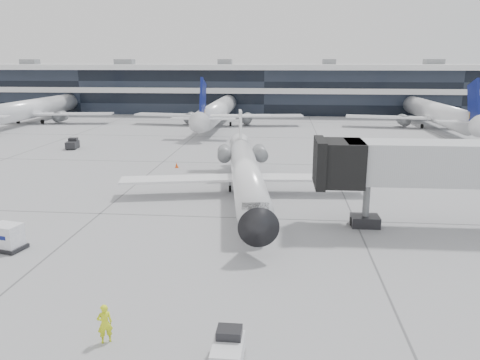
# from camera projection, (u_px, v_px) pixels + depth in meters

# --- Properties ---
(ground) EXTENTS (220.00, 220.00, 0.00)m
(ground) POSITION_uv_depth(u_px,v_px,m) (224.00, 217.00, 36.34)
(ground) COLOR gray
(ground) RESTS_ON ground
(terminal) EXTENTS (170.00, 22.00, 10.00)m
(terminal) POSITION_uv_depth(u_px,v_px,m) (266.00, 90.00, 114.27)
(terminal) COLOR black
(terminal) RESTS_ON ground
(bg_jet_left) EXTENTS (32.00, 40.00, 9.60)m
(bg_jet_left) POSITION_uv_depth(u_px,v_px,m) (36.00, 122.00, 93.46)
(bg_jet_left) COLOR white
(bg_jet_left) RESTS_ON ground
(bg_jet_center) EXTENTS (32.00, 40.00, 9.60)m
(bg_jet_center) POSITION_uv_depth(u_px,v_px,m) (219.00, 125.00, 90.15)
(bg_jet_center) COLOR white
(bg_jet_center) RESTS_ON ground
(bg_jet_right) EXTENTS (32.00, 40.00, 9.60)m
(bg_jet_right) POSITION_uv_depth(u_px,v_px,m) (433.00, 127.00, 86.56)
(bg_jet_right) COLOR white
(bg_jet_right) RESTS_ON ground
(regional_jet) EXTENTS (22.54, 28.13, 6.50)m
(regional_jet) POSITION_uv_depth(u_px,v_px,m) (246.00, 171.00, 42.03)
(regional_jet) COLOR white
(regional_jet) RESTS_ON ground
(jet_bridge) EXTENTS (20.29, 4.51, 6.53)m
(jet_bridge) POSITION_uv_depth(u_px,v_px,m) (476.00, 165.00, 32.68)
(jet_bridge) COLOR silver
(jet_bridge) RESTS_ON ground
(ramp_worker) EXTENTS (0.78, 0.71, 1.78)m
(ramp_worker) POSITION_uv_depth(u_px,v_px,m) (105.00, 323.00, 19.96)
(ramp_worker) COLOR #DDEF19
(ramp_worker) RESTS_ON ground
(baggage_tug) EXTENTS (1.23, 2.05, 1.29)m
(baggage_tug) POSITION_uv_depth(u_px,v_px,m) (228.00, 350.00, 18.66)
(baggage_tug) COLOR silver
(baggage_tug) RESTS_ON ground
(cargo_uld) EXTENTS (2.32, 1.91, 1.67)m
(cargo_uld) POSITION_uv_depth(u_px,v_px,m) (7.00, 237.00, 29.90)
(cargo_uld) COLOR black
(cargo_uld) RESTS_ON ground
(traffic_cone) EXTENTS (0.41, 0.41, 0.59)m
(traffic_cone) POSITION_uv_depth(u_px,v_px,m) (177.00, 165.00, 53.36)
(traffic_cone) COLOR #EA490C
(traffic_cone) RESTS_ON ground
(far_tug) EXTENTS (1.63, 2.44, 1.46)m
(far_tug) POSITION_uv_depth(u_px,v_px,m) (73.00, 144.00, 64.97)
(far_tug) COLOR black
(far_tug) RESTS_ON ground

